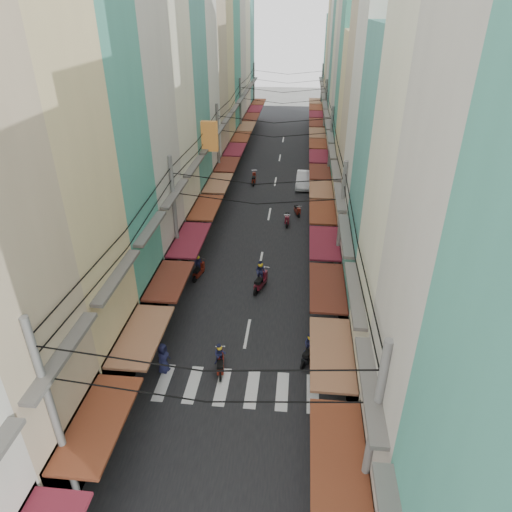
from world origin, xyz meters
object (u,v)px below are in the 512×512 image
Objects in this scene: white_car at (304,186)px; traffic_sign at (357,326)px; market_umbrella at (392,320)px; bicycle at (358,349)px.

white_car is 1.52× the size of traffic_sign.
traffic_sign is at bearing -155.62° from market_umbrella.
traffic_sign reaches higher than bicycle.
bicycle is 0.63× the size of market_umbrella.
white_car is at bearing 100.29° from market_umbrella.
bicycle is 2.62m from traffic_sign.
white_car is at bearing 22.89° from bicycle.
bicycle is at bearing 71.61° from traffic_sign.
market_umbrella is at bearing -77.27° from white_car.
white_car is 1.91× the size of market_umbrella.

